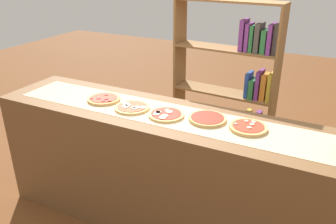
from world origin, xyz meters
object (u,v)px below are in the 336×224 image
object	(u,v)px
pizza_mozzarella_1	(132,107)
pizza_mozzarella_2	(166,115)
pizza_mushroom_4	(248,127)
pizza_plain_3	(207,119)
bookshelf	(238,97)
pizza_pepperoni_0	(104,99)

from	to	relation	value
pizza_mozzarella_1	pizza_mozzarella_2	world-z (taller)	same
pizza_mushroom_4	pizza_plain_3	bearing A→B (deg)	179.23
pizza_plain_3	pizza_mozzarella_2	bearing A→B (deg)	-167.05
pizza_mushroom_4	bookshelf	world-z (taller)	bookshelf
pizza_pepperoni_0	pizza_plain_3	xyz separation A→B (m)	(0.83, 0.02, 0.00)
pizza_pepperoni_0	pizza_mushroom_4	xyz separation A→B (m)	(1.10, 0.02, 0.00)
pizza_pepperoni_0	pizza_plain_3	world-z (taller)	pizza_pepperoni_0
pizza_mozzarella_1	pizza_plain_3	bearing A→B (deg)	6.36
pizza_mozzarella_1	bookshelf	distance (m)	1.09
pizza_mozzarella_2	bookshelf	world-z (taller)	bookshelf
pizza_mozzarella_1	pizza_mozzarella_2	bearing A→B (deg)	-0.45
pizza_mozzarella_1	bookshelf	xyz separation A→B (m)	(0.51, 0.95, -0.17)
pizza_mozzarella_1	pizza_mushroom_4	bearing A→B (deg)	3.99
bookshelf	pizza_pepperoni_0	bearing A→B (deg)	-130.74
pizza_pepperoni_0	bookshelf	bearing A→B (deg)	49.26
pizza_plain_3	pizza_mozzarella_1	bearing A→B (deg)	-173.64
pizza_pepperoni_0	pizza_mushroom_4	distance (m)	1.10
pizza_mozzarella_2	pizza_plain_3	size ratio (longest dim) A/B	0.98
pizza_mozzarella_1	pizza_mushroom_4	world-z (taller)	pizza_mushroom_4
pizza_mushroom_4	pizza_mozzarella_1	bearing A→B (deg)	-176.01
pizza_pepperoni_0	pizza_mozzarella_1	distance (m)	0.28
pizza_mozzarella_2	bookshelf	size ratio (longest dim) A/B	0.15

